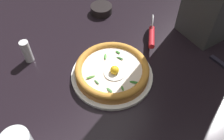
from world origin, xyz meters
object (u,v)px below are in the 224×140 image
Objects in this scene: pepper_shaker at (27,51)px; pizza_cutter at (152,33)px; side_bowl at (101,9)px; pizza at (112,70)px.

pizza_cutter is at bearing 149.62° from pepper_shaker.
side_bowl is at bearing -174.32° from pepper_shaker.
pizza_cutter is 1.54× the size of pepper_shaker.
pizza is at bearing 122.75° from pepper_shaker.
pepper_shaker reaches higher than side_bowl.
pepper_shaker is at bearing -30.38° from pizza_cutter.
pizza is 2.64× the size of side_bowl.
pizza is at bearing 54.21° from side_bowl.
pepper_shaker is at bearing -57.25° from pizza.
side_bowl is (-0.22, -0.30, -0.01)m from pizza.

